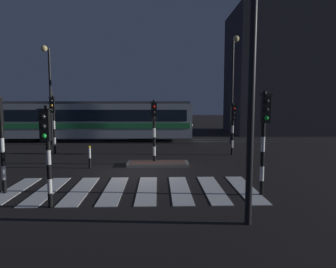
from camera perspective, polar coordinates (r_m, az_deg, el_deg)
ground_plane at (r=14.18m, az=-5.81°, el=-7.19°), size 120.00×120.00×0.00m
rail_near at (r=24.73m, az=-3.74°, el=-1.46°), size 80.00×0.12×0.03m
rail_far at (r=26.15m, az=-3.59°, el=-1.05°), size 80.00×0.12×0.03m
crosswalk_zebra at (r=11.55m, az=-6.94°, el=-10.22°), size 9.24×3.79×0.02m
traffic_island at (r=15.73m, az=-1.88°, el=-5.51°), size 3.10×1.16×0.18m
traffic_light_corner_far_left at (r=20.11m, az=-20.49°, el=3.20°), size 0.36×0.42×3.60m
traffic_light_corner_near_right at (r=10.86m, az=17.37°, el=1.12°), size 0.36×0.42×3.57m
traffic_light_kerb_mid_left at (r=9.84m, az=-21.53°, el=-1.27°), size 0.36×0.42×3.12m
traffic_light_corner_far_right at (r=18.82m, az=11.94°, el=2.36°), size 0.36×0.42×3.14m
traffic_light_corner_near_left at (r=12.04m, az=-28.67°, el=0.74°), size 0.36×0.42×3.45m
traffic_light_median_centre at (r=15.57m, az=-2.59°, el=2.15°), size 0.36×0.42×3.31m
street_lamp_trackside_right at (r=23.62m, az=11.96°, el=10.04°), size 0.44×1.21×7.89m
street_lamp_near_kerb at (r=8.09m, az=15.96°, el=17.22°), size 0.44×1.21×7.70m
street_lamp_trackside_left at (r=24.41m, az=-21.18°, el=8.71°), size 0.44×1.21×7.16m
tram at (r=26.03m, az=-15.08°, el=2.56°), size 17.47×2.58×4.15m
bollard_island_edge at (r=15.44m, az=-14.30°, el=-4.14°), size 0.12×0.12×1.11m
building_backdrop at (r=34.36m, az=20.33°, el=10.56°), size 10.39×8.00×12.33m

